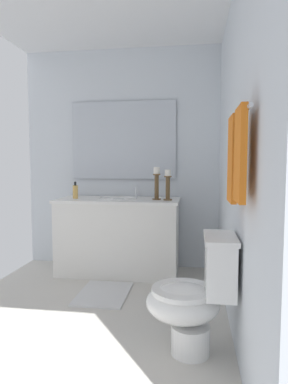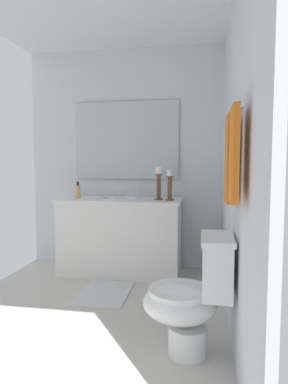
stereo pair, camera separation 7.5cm
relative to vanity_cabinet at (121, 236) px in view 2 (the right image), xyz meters
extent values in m
cube|color=beige|center=(1.07, -0.03, -0.41)|extent=(2.79, 2.23, 0.02)
cube|color=silver|center=(1.07, 1.08, 0.82)|extent=(2.79, 0.04, 2.45)
cube|color=silver|center=(-0.33, -0.03, 0.82)|extent=(0.04, 2.23, 2.45)
cube|color=white|center=(0.00, 0.00, -0.02)|extent=(0.55, 1.26, 0.77)
cube|color=white|center=(0.00, 0.00, 0.39)|extent=(0.58, 1.29, 0.03)
sphere|color=black|center=(-0.10, -0.64, 0.02)|extent=(0.02, 0.02, 0.02)
sphere|color=black|center=(0.10, -0.64, 0.02)|extent=(0.02, 0.02, 0.02)
ellipsoid|color=white|center=(0.00, 0.00, 0.35)|extent=(0.38, 0.30, 0.11)
torus|color=white|center=(0.00, 0.00, 0.40)|extent=(0.40, 0.40, 0.02)
cylinder|color=silver|center=(0.00, 0.19, 0.47)|extent=(0.02, 0.02, 0.14)
cube|color=silver|center=(-0.28, 0.00, 1.03)|extent=(0.02, 1.18, 0.86)
cylinder|color=brown|center=(0.06, 0.53, 0.41)|extent=(0.09, 0.09, 0.01)
cylinder|color=brown|center=(0.06, 0.53, 0.52)|extent=(0.04, 0.04, 0.24)
cylinder|color=brown|center=(0.06, 0.53, 0.64)|extent=(0.08, 0.08, 0.01)
cylinder|color=white|center=(0.06, 0.53, 0.68)|extent=(0.06, 0.06, 0.06)
cylinder|color=brown|center=(0.03, 0.41, 0.41)|extent=(0.09, 0.09, 0.01)
cylinder|color=brown|center=(0.03, 0.41, 0.53)|extent=(0.04, 0.04, 0.25)
cylinder|color=brown|center=(0.03, 0.41, 0.66)|extent=(0.08, 0.08, 0.01)
cylinder|color=white|center=(0.03, 0.41, 0.70)|extent=(0.06, 0.06, 0.07)
cylinder|color=#E5B259|center=(0.04, -0.46, 0.47)|extent=(0.06, 0.06, 0.14)
cylinder|color=black|center=(0.04, -0.46, 0.56)|extent=(0.02, 0.02, 0.04)
cylinder|color=white|center=(1.47, 0.78, -0.31)|extent=(0.24, 0.24, 0.18)
ellipsoid|color=white|center=(1.47, 0.73, -0.08)|extent=(0.38, 0.46, 0.24)
cylinder|color=white|center=(1.47, 0.73, 0.00)|extent=(0.39, 0.39, 0.03)
cube|color=white|center=(1.47, 0.95, 0.16)|extent=(0.36, 0.17, 0.32)
cube|color=white|center=(1.47, 0.95, 0.33)|extent=(0.38, 0.19, 0.03)
cylinder|color=silver|center=(1.70, 1.02, 1.02)|extent=(0.66, 0.02, 0.02)
cube|color=orange|center=(1.54, 1.01, 0.80)|extent=(0.25, 0.03, 0.48)
cube|color=orange|center=(1.87, 1.01, 0.82)|extent=(0.24, 0.03, 0.44)
cube|color=silver|center=(0.62, 0.00, -0.39)|extent=(0.60, 0.44, 0.02)
camera|label=1|loc=(3.52, 0.80, 0.78)|focal=31.94mm
camera|label=2|loc=(3.51, 0.87, 0.78)|focal=31.94mm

